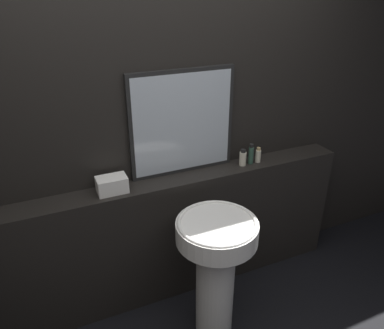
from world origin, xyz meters
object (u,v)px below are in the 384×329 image
mirror (183,123)px  conditioner_bottle (251,155)px  lotion_bottle (258,155)px  towel_stack (112,185)px  shampoo_bottle (243,158)px  pedestal_sink (216,262)px

mirror → conditioner_bottle: bearing=-9.5°
mirror → lotion_bottle: mirror is taller
towel_stack → shampoo_bottle: bearing=-0.0°
pedestal_sink → mirror: bearing=88.5°
towel_stack → shampoo_bottle: (0.95, -0.00, 0.01)m
shampoo_bottle → lotion_bottle: bearing=0.0°
conditioner_bottle → pedestal_sink: bearing=-137.5°
mirror → conditioner_bottle: (0.50, -0.08, -0.28)m
conditioner_bottle → lotion_bottle: 0.06m
shampoo_bottle → pedestal_sink: bearing=-133.5°
mirror → shampoo_bottle: 0.53m
lotion_bottle → pedestal_sink: bearing=-140.8°
towel_stack → shampoo_bottle: 0.95m
lotion_bottle → mirror: bearing=171.5°
pedestal_sink → conditioner_bottle: (0.51, 0.47, 0.44)m
pedestal_sink → lotion_bottle: size_ratio=7.69×
towel_stack → pedestal_sink: bearing=-43.0°
conditioner_bottle → lotion_bottle: bearing=0.0°
mirror → lotion_bottle: 0.64m
shampoo_bottle → towel_stack: bearing=180.0°
mirror → towel_stack: bearing=-170.9°
mirror → towel_stack: (-0.52, -0.08, -0.30)m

